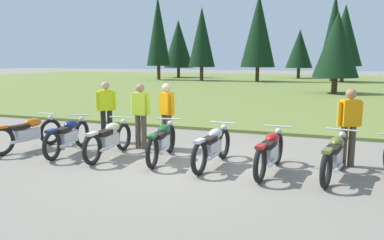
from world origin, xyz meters
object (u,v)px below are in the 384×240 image
object	(u,v)px
motorcycle_red	(270,151)
motorcycle_olive	(335,156)
motorcycle_silver	(213,146)
rider_in_hivis_vest	(141,112)
rider_with_back_turned	(349,123)
motorcycle_navy	(68,136)
motorcycle_british_green	(162,141)
motorcycle_cream	(109,139)
motorcycle_orange	(28,133)
rider_checking_bike	(106,108)
rider_near_row_end	(166,112)

from	to	relation	value
motorcycle_red	motorcycle_olive	size ratio (longest dim) A/B	1.01
motorcycle_silver	rider_in_hivis_vest	distance (m)	2.42
motorcycle_red	rider_with_back_turned	world-z (taller)	rider_with_back_turned
motorcycle_navy	motorcycle_british_green	bearing A→B (deg)	5.09
motorcycle_red	rider_with_back_turned	bearing A→B (deg)	34.46
motorcycle_cream	rider_in_hivis_vest	xyz separation A→B (m)	(0.30, 1.01, 0.51)
motorcycle_orange	rider_checking_bike	bearing A→B (deg)	48.88
motorcycle_olive	rider_checking_bike	world-z (taller)	rider_checking_bike
motorcycle_red	rider_near_row_end	xyz separation A→B (m)	(-2.83, 1.25, 0.51)
rider_in_hivis_vest	rider_checking_bike	bearing A→B (deg)	161.31
rider_checking_bike	motorcycle_silver	bearing A→B (deg)	-21.02
motorcycle_cream	rider_in_hivis_vest	size ratio (longest dim) A/B	1.26
motorcycle_navy	rider_checking_bike	world-z (taller)	rider_checking_bike
motorcycle_olive	rider_near_row_end	distance (m)	4.25
motorcycle_navy	rider_in_hivis_vest	bearing A→B (deg)	35.44
motorcycle_orange	rider_with_back_turned	distance (m)	7.64
motorcycle_orange	rider_near_row_end	distance (m)	3.54
motorcycle_olive	rider_in_hivis_vest	world-z (taller)	rider_in_hivis_vest
rider_with_back_turned	motorcycle_silver	bearing A→B (deg)	-160.44
motorcycle_british_green	motorcycle_navy	bearing A→B (deg)	-174.91
rider_checking_bike	motorcycle_navy	bearing A→B (deg)	-96.01
rider_near_row_end	motorcycle_cream	bearing A→B (deg)	-124.45
motorcycle_british_green	rider_checking_bike	xyz separation A→B (m)	(-2.26, 1.25, 0.51)
motorcycle_navy	rider_near_row_end	bearing A→B (deg)	32.99
rider_with_back_turned	motorcycle_british_green	bearing A→B (deg)	-167.43
motorcycle_orange	motorcycle_silver	size ratio (longest dim) A/B	0.99
motorcycle_silver	motorcycle_olive	xyz separation A→B (m)	(2.45, 0.01, 0.00)
rider_checking_bike	motorcycle_cream	bearing A→B (deg)	-55.62
motorcycle_navy	rider_checking_bike	bearing A→B (deg)	83.99
motorcycle_cream	motorcycle_silver	world-z (taller)	same
motorcycle_red	motorcycle_olive	distance (m)	1.23
rider_in_hivis_vest	motorcycle_red	bearing A→B (deg)	-15.69
rider_in_hivis_vest	motorcycle_olive	bearing A→B (deg)	-10.82
motorcycle_olive	rider_checking_bike	size ratio (longest dim) A/B	1.24
motorcycle_cream	rider_checking_bike	bearing A→B (deg)	124.38
motorcycle_silver	rider_in_hivis_vest	bearing A→B (deg)	157.64
rider_checking_bike	rider_in_hivis_vest	distance (m)	1.36
rider_checking_bike	motorcycle_british_green	bearing A→B (deg)	-29.02
motorcycle_navy	motorcycle_cream	world-z (taller)	same
motorcycle_navy	rider_with_back_turned	distance (m)	6.47
motorcycle_silver	rider_with_back_turned	world-z (taller)	rider_with_back_turned
motorcycle_british_green	motorcycle_olive	size ratio (longest dim) A/B	1.01
motorcycle_red	rider_near_row_end	bearing A→B (deg)	156.12
motorcycle_british_green	motorcycle_red	distance (m)	2.45
motorcycle_olive	rider_with_back_turned	bearing A→B (deg)	74.55
motorcycle_olive	motorcycle_british_green	bearing A→B (deg)	178.87
motorcycle_cream	rider_checking_bike	distance (m)	1.82
motorcycle_olive	motorcycle_red	bearing A→B (deg)	-176.67
motorcycle_british_green	motorcycle_silver	bearing A→B (deg)	-4.01
motorcycle_silver	motorcycle_olive	world-z (taller)	same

